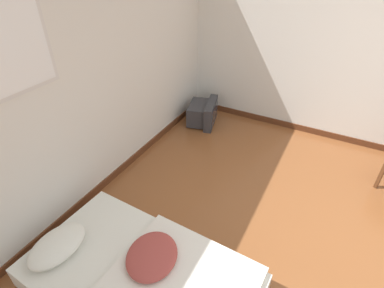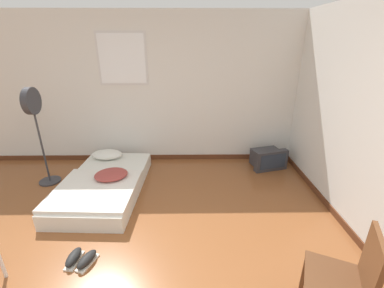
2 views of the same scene
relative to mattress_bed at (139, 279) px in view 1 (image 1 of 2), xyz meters
The scene contains 3 objects.
wall_back 1.80m from the mattress_bed, 56.62° to the left, with size 7.21×0.08×2.60m.
mattress_bed is the anchor object (origin of this frame).
crt_tv 2.79m from the mattress_bed, 15.91° to the left, with size 0.62×0.52×0.36m.
Camera 1 is at (-1.77, 0.76, 2.40)m, focal length 28.00 mm.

